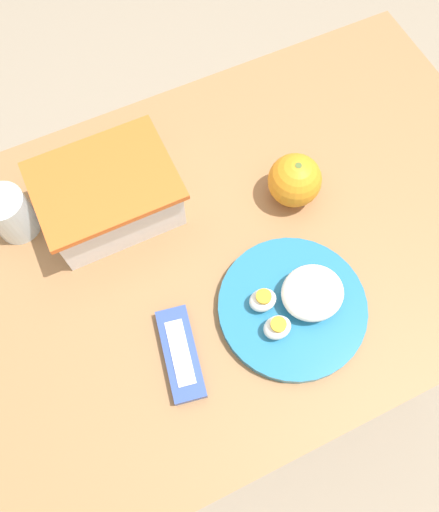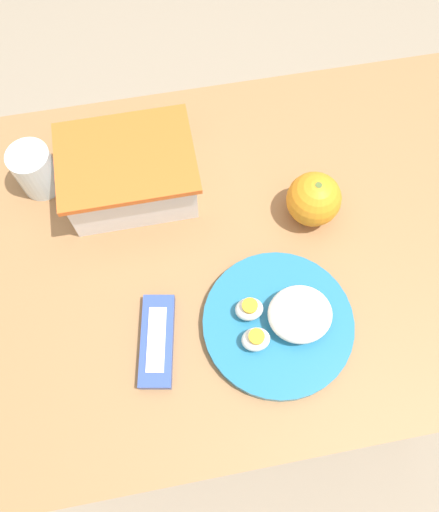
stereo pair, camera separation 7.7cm
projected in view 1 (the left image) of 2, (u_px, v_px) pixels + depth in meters
name	position (u px, v px, depth m)	size (l,w,h in m)	color
ground_plane	(230.00, 345.00, 1.51)	(10.00, 10.00, 0.00)	gray
table	(237.00, 262.00, 0.90)	(1.00, 0.66, 0.76)	#996B42
food_container	(110.00, 198.00, 0.79)	(0.21, 0.16, 0.10)	white
orange_fruit	(295.00, 180.00, 0.80)	(0.09, 0.09, 0.09)	orange
rice_plate	(296.00, 304.00, 0.75)	(0.23, 0.23, 0.06)	teal
candy_bar	(181.00, 354.00, 0.73)	(0.07, 0.14, 0.02)	#334C9E
drinking_glass	(11.00, 214.00, 0.78)	(0.07, 0.07, 0.08)	silver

